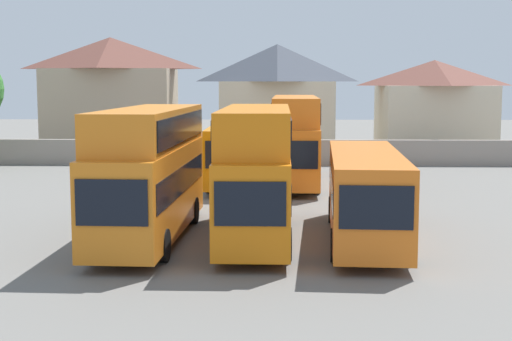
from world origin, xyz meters
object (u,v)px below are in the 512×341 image
Objects in this scene: house_terrace_centre at (277,98)px; house_terrace_right at (434,107)px; bus_3 at (365,190)px; bus_2 at (256,166)px; house_terrace_left at (111,94)px; bus_1 at (150,166)px; bus_4 at (234,150)px; bus_5 at (295,135)px.

house_terrace_right is (12.45, -0.73, -0.67)m from house_terrace_centre.
bus_2 is at bearing -88.60° from bus_3.
bus_1 is at bearing -75.36° from house_terrace_left.
bus_4 is (-5.66, 15.16, 0.07)m from bus_3.
bus_4 is 22.06m from house_terrace_left.
bus_3 is 15.44m from bus_5.
bus_5 is at bearing 91.96° from bus_4.
bus_1 is 0.91× the size of bus_5.
bus_5 is (-2.18, 15.26, 0.94)m from bus_3.
bus_4 is 1.08× the size of house_terrace_left.
bus_1 is at bearing -86.89° from bus_2.
bus_3 is at bearing 20.82° from bus_4.
bus_5 is at bearing 173.57° from bus_2.
bus_1 is at bearing -86.25° from bus_3.
bus_1 is 3.94m from bus_2.
bus_5 is at bearing -86.85° from house_terrace_centre.
bus_5 is (3.48, 0.10, 0.87)m from bus_4.
bus_5 is at bearing -168.32° from bus_3.
bus_3 is (7.95, 0.03, -0.87)m from bus_1.
bus_3 is (4.02, -0.15, -0.88)m from bus_2.
house_terrace_right is at bearing 154.20° from bus_1.
house_terrace_left is at bearing -140.81° from bus_5.
house_terrace_right is at bearing -3.35° from house_terrace_centre.
bus_1 is 1.04× the size of bus_2.
bus_5 is at bearing 161.57° from bus_1.
bus_5 reaches higher than bus_3.
bus_2 is 0.91× the size of bus_4.
bus_4 is at bearing -131.06° from house_terrace_right.
house_terrace_right is at bearing 167.52° from bus_3.
bus_2 is 32.97m from house_terrace_centre.
bus_3 is 1.19× the size of house_terrace_centre.
house_terrace_centre is at bearing -3.77° from house_terrace_left.
bus_3 is 0.93× the size of bus_5.
house_terrace_centre is at bearing 179.02° from bus_2.
bus_2 is at bearing -112.48° from house_terrace_right.
bus_2 is 36.22m from house_terrace_left.
bus_3 is at bearing -63.64° from house_terrace_left.
house_terrace_left reaches higher than bus_3.
bus_3 is 0.96× the size of bus_4.
house_terrace_right reaches higher than bus_2.
house_terrace_right is at bearing 139.31° from bus_4.
bus_2 is 15.12m from bus_4.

